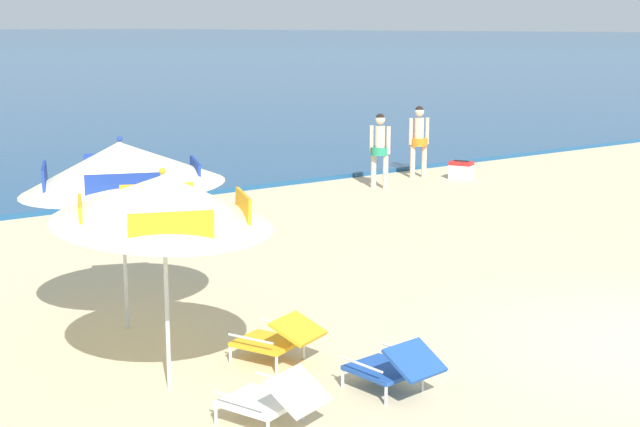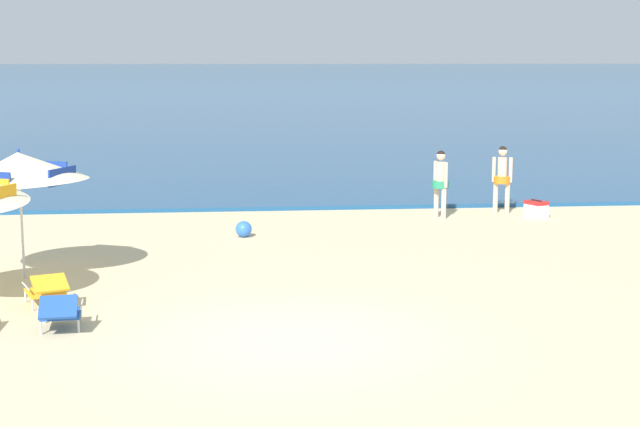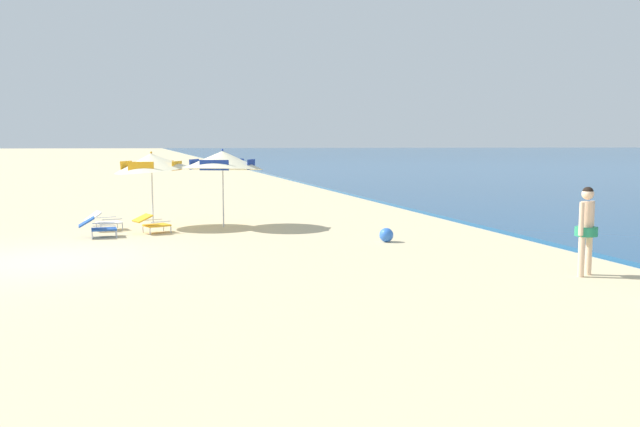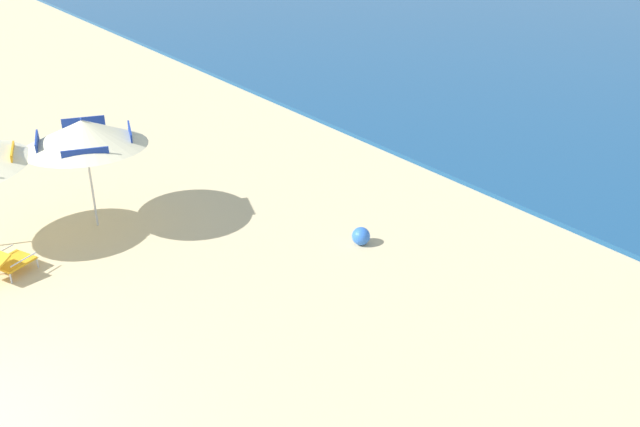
{
  "view_description": "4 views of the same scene",
  "coord_description": "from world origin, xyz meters",
  "px_view_note": "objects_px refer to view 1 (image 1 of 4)",
  "views": [
    {
      "loc": [
        -8.57,
        -5.43,
        3.38
      ],
      "look_at": [
        -0.52,
        5.33,
        0.66
      ],
      "focal_mm": 52.36,
      "sensor_mm": 36.0,
      "label": 1
    },
    {
      "loc": [
        -0.8,
        -12.03,
        3.64
      ],
      "look_at": [
        0.81,
        4.61,
        0.93
      ],
      "focal_mm": 53.28,
      "sensor_mm": 36.0,
      "label": 2
    },
    {
      "loc": [
        13.47,
        1.97,
        2.31
      ],
      "look_at": [
        1.12,
        5.33,
        0.91
      ],
      "focal_mm": 35.57,
      "sensor_mm": 36.0,
      "label": 3
    },
    {
      "loc": [
        8.35,
        -0.79,
        6.88
      ],
      "look_at": [
        0.03,
        6.0,
        1.31
      ],
      "focal_mm": 42.46,
      "sensor_mm": 36.0,
      "label": 4
    }
  ],
  "objects_px": {
    "person_standing_near_shore": "(419,136)",
    "person_standing_beside": "(380,145)",
    "lounge_chair_beside_umbrella": "(278,338)",
    "cooler_box": "(461,170)",
    "lounge_chair_under_umbrella": "(393,366)",
    "lounge_chair_facing_sea": "(273,398)",
    "beach_umbrella_striped_second": "(121,165)",
    "beach_ball": "(245,223)",
    "beach_umbrella_striped_main": "(163,199)"
  },
  "relations": [
    {
      "from": "person_standing_near_shore",
      "to": "person_standing_beside",
      "type": "relative_size",
      "value": 1.02
    },
    {
      "from": "lounge_chair_beside_umbrella",
      "to": "person_standing_near_shore",
      "type": "distance_m",
      "value": 12.15
    },
    {
      "from": "person_standing_beside",
      "to": "cooler_box",
      "type": "xyz_separation_m",
      "value": [
        2.24,
        -0.18,
        -0.71
      ]
    },
    {
      "from": "lounge_chair_under_umbrella",
      "to": "person_standing_beside",
      "type": "height_order",
      "value": "person_standing_beside"
    },
    {
      "from": "lounge_chair_facing_sea",
      "to": "person_standing_beside",
      "type": "bearing_deg",
      "value": 45.3
    },
    {
      "from": "beach_umbrella_striped_second",
      "to": "lounge_chair_under_umbrella",
      "type": "xyz_separation_m",
      "value": [
        1.15,
        -3.26,
        -1.61
      ]
    },
    {
      "from": "beach_umbrella_striped_second",
      "to": "beach_ball",
      "type": "bearing_deg",
      "value": 42.43
    },
    {
      "from": "person_standing_near_shore",
      "to": "beach_ball",
      "type": "xyz_separation_m",
      "value": [
        -6.21,
        -2.52,
        -0.77
      ]
    },
    {
      "from": "person_standing_beside",
      "to": "cooler_box",
      "type": "distance_m",
      "value": 2.36
    },
    {
      "from": "lounge_chair_under_umbrella",
      "to": "person_standing_beside",
      "type": "xyz_separation_m",
      "value": [
        7.18,
        8.64,
        0.64
      ]
    },
    {
      "from": "person_standing_beside",
      "to": "beach_ball",
      "type": "xyz_separation_m",
      "value": [
        -4.58,
        -1.96,
        -0.74
      ]
    },
    {
      "from": "beach_umbrella_striped_second",
      "to": "lounge_chair_under_umbrella",
      "type": "relative_size",
      "value": 3.18
    },
    {
      "from": "lounge_chair_under_umbrella",
      "to": "person_standing_near_shore",
      "type": "height_order",
      "value": "person_standing_near_shore"
    },
    {
      "from": "lounge_chair_under_umbrella",
      "to": "lounge_chair_facing_sea",
      "type": "bearing_deg",
      "value": 177.82
    },
    {
      "from": "beach_umbrella_striped_main",
      "to": "lounge_chair_facing_sea",
      "type": "height_order",
      "value": "beach_umbrella_striped_main"
    },
    {
      "from": "lounge_chair_under_umbrella",
      "to": "beach_ball",
      "type": "height_order",
      "value": "lounge_chair_under_umbrella"
    },
    {
      "from": "lounge_chair_beside_umbrella",
      "to": "beach_umbrella_striped_main",
      "type": "bearing_deg",
      "value": 178.07
    },
    {
      "from": "beach_umbrella_striped_second",
      "to": "person_standing_near_shore",
      "type": "relative_size",
      "value": 1.85
    },
    {
      "from": "lounge_chair_facing_sea",
      "to": "cooler_box",
      "type": "relative_size",
      "value": 1.7
    },
    {
      "from": "beach_umbrella_striped_second",
      "to": "lounge_chair_facing_sea",
      "type": "bearing_deg",
      "value": -93.03
    },
    {
      "from": "lounge_chair_under_umbrella",
      "to": "cooler_box",
      "type": "distance_m",
      "value": 12.66
    },
    {
      "from": "beach_umbrella_striped_main",
      "to": "person_standing_near_shore",
      "type": "distance_m",
      "value": 13.08
    },
    {
      "from": "beach_umbrella_striped_main",
      "to": "lounge_chair_beside_umbrella",
      "type": "bearing_deg",
      "value": -1.93
    },
    {
      "from": "beach_umbrella_striped_main",
      "to": "beach_ball",
      "type": "height_order",
      "value": "beach_umbrella_striped_main"
    },
    {
      "from": "lounge_chair_under_umbrella",
      "to": "cooler_box",
      "type": "xyz_separation_m",
      "value": [
        9.42,
        8.46,
        -0.07
      ]
    },
    {
      "from": "lounge_chair_under_umbrella",
      "to": "lounge_chair_facing_sea",
      "type": "relative_size",
      "value": 0.93
    },
    {
      "from": "beach_umbrella_striped_second",
      "to": "lounge_chair_beside_umbrella",
      "type": "xyz_separation_m",
      "value": [
        0.74,
        -1.95,
        -1.6
      ]
    },
    {
      "from": "person_standing_near_shore",
      "to": "beach_umbrella_striped_second",
      "type": "bearing_deg",
      "value": -149.17
    },
    {
      "from": "beach_umbrella_striped_second",
      "to": "lounge_chair_under_umbrella",
      "type": "height_order",
      "value": "beach_umbrella_striped_second"
    },
    {
      "from": "person_standing_beside",
      "to": "cooler_box",
      "type": "bearing_deg",
      "value": -4.67
    },
    {
      "from": "lounge_chair_under_umbrella",
      "to": "lounge_chair_beside_umbrella",
      "type": "bearing_deg",
      "value": 107.56
    },
    {
      "from": "person_standing_near_shore",
      "to": "cooler_box",
      "type": "distance_m",
      "value": 1.21
    },
    {
      "from": "person_standing_near_shore",
      "to": "beach_ball",
      "type": "bearing_deg",
      "value": -157.93
    },
    {
      "from": "person_standing_near_shore",
      "to": "cooler_box",
      "type": "relative_size",
      "value": 2.71
    },
    {
      "from": "beach_umbrella_striped_main",
      "to": "person_standing_near_shore",
      "type": "bearing_deg",
      "value": 36.97
    },
    {
      "from": "lounge_chair_beside_umbrella",
      "to": "cooler_box",
      "type": "distance_m",
      "value": 12.16
    },
    {
      "from": "person_standing_beside",
      "to": "beach_ball",
      "type": "distance_m",
      "value": 5.04
    },
    {
      "from": "beach_umbrella_striped_main",
      "to": "lounge_chair_beside_umbrella",
      "type": "xyz_separation_m",
      "value": [
        1.21,
        -0.04,
        -1.55
      ]
    },
    {
      "from": "beach_umbrella_striped_second",
      "to": "lounge_chair_facing_sea",
      "type": "xyz_separation_m",
      "value": [
        -0.17,
        -3.21,
        -1.61
      ]
    },
    {
      "from": "beach_umbrella_striped_second",
      "to": "person_standing_beside",
      "type": "xyz_separation_m",
      "value": [
        8.33,
        5.38,
        -0.96
      ]
    },
    {
      "from": "lounge_chair_beside_umbrella",
      "to": "person_standing_near_shore",
      "type": "relative_size",
      "value": 0.62
    },
    {
      "from": "lounge_chair_under_umbrella",
      "to": "person_standing_beside",
      "type": "relative_size",
      "value": 0.6
    },
    {
      "from": "lounge_chair_under_umbrella",
      "to": "beach_ball",
      "type": "relative_size",
      "value": 2.79
    },
    {
      "from": "beach_umbrella_striped_second",
      "to": "cooler_box",
      "type": "xyz_separation_m",
      "value": [
        10.57,
        5.2,
        -1.67
      ]
    },
    {
      "from": "cooler_box",
      "to": "beach_umbrella_striped_second",
      "type": "bearing_deg",
      "value": -153.8
    },
    {
      "from": "beach_umbrella_striped_main",
      "to": "lounge_chair_facing_sea",
      "type": "distance_m",
      "value": 2.05
    },
    {
      "from": "beach_umbrella_striped_second",
      "to": "person_standing_beside",
      "type": "height_order",
      "value": "beach_umbrella_striped_second"
    },
    {
      "from": "lounge_chair_facing_sea",
      "to": "beach_ball",
      "type": "bearing_deg",
      "value": 59.43
    },
    {
      "from": "beach_ball",
      "to": "beach_umbrella_striped_second",
      "type": "bearing_deg",
      "value": -137.57
    },
    {
      "from": "beach_umbrella_striped_main",
      "to": "cooler_box",
      "type": "bearing_deg",
      "value": 32.77
    }
  ]
}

